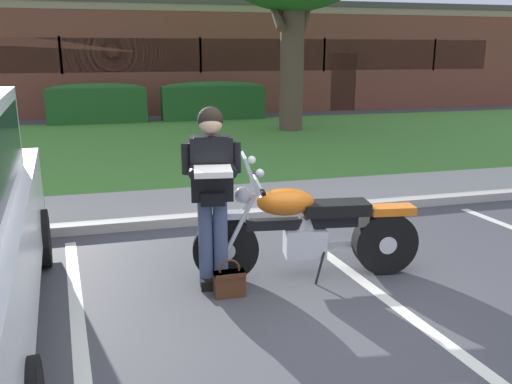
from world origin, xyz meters
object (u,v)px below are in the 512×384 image
object	(u,v)px
hedge_left	(98,103)
brick_building	(185,56)
motorcycle	(315,229)
handbag	(230,281)
hedge_center_left	(213,100)
rider_person	(212,184)

from	to	relation	value
hedge_left	brick_building	bearing A→B (deg)	60.00
motorcycle	handbag	bearing A→B (deg)	-165.45
handbag	hedge_center_left	bearing A→B (deg)	80.41
hedge_left	hedge_center_left	size ratio (longest dim) A/B	0.89
rider_person	hedge_center_left	size ratio (longest dim) A/B	0.52
motorcycle	handbag	size ratio (longest dim) A/B	6.22
rider_person	hedge_left	distance (m)	12.35
motorcycle	hedge_left	world-z (taller)	motorcycle
hedge_left	brick_building	xyz separation A→B (m)	(3.46, 5.99, 1.30)
handbag	brick_building	distance (m)	18.70
rider_person	hedge_left	xyz separation A→B (m)	(-1.33, 12.27, -0.36)
handbag	brick_building	size ratio (longest dim) A/B	0.01
handbag	motorcycle	bearing A→B (deg)	14.55
handbag	rider_person	bearing A→B (deg)	112.93
hedge_left	hedge_center_left	xyz separation A→B (m)	(3.55, -0.00, 0.00)
handbag	hedge_left	world-z (taller)	hedge_left
hedge_center_left	brick_building	distance (m)	6.13
hedge_left	rider_person	bearing A→B (deg)	-83.80
hedge_center_left	brick_building	size ratio (longest dim) A/B	0.12
motorcycle	hedge_center_left	size ratio (longest dim) A/B	0.69
rider_person	hedge_center_left	xyz separation A→B (m)	(2.21, 12.27, -0.36)
rider_person	handbag	world-z (taller)	rider_person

